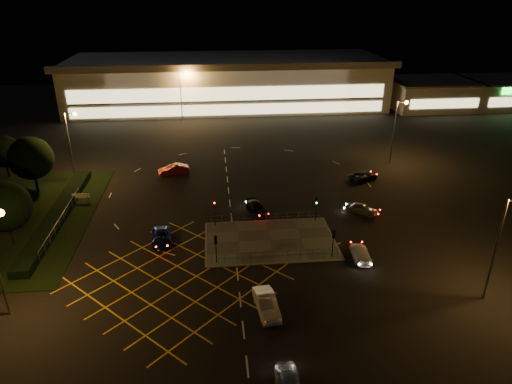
{
  "coord_description": "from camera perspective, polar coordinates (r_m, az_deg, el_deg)",
  "views": [
    {
      "loc": [
        -3.86,
        -45.45,
        26.03
      ],
      "look_at": [
        1.3,
        6.79,
        2.0
      ],
      "focal_mm": 32.0,
      "sensor_mm": 36.0,
      "label": 1
    }
  ],
  "objects": [
    {
      "name": "streetlight_far_left",
      "position": [
        95.63,
        -9.16,
        12.55
      ],
      "size": [
        1.78,
        0.56,
        10.03
      ],
      "color": "slate",
      "rests_on": "ground"
    },
    {
      "name": "car_left_blue",
      "position": [
        51.5,
        -11.75,
        -5.55
      ],
      "size": [
        2.51,
        4.62,
        1.23
      ],
      "primitive_type": "imported",
      "rotation": [
        0.0,
        0.0,
        0.11
      ],
      "color": "#0C1B4C",
      "rests_on": "ground"
    },
    {
      "name": "signal_sw",
      "position": [
        46.01,
        -5.04,
        -6.46
      ],
      "size": [
        0.28,
        0.3,
        3.15
      ],
      "rotation": [
        0.0,
        0.0,
        3.14
      ],
      "color": "black",
      "rests_on": "pedestrian_island"
    },
    {
      "name": "car_circ_red",
      "position": [
        69.29,
        -10.26,
        2.78
      ],
      "size": [
        4.79,
        2.77,
        1.49
      ],
      "primitive_type": "imported",
      "rotation": [
        0.0,
        0.0,
        4.99
      ],
      "color": "maroon",
      "rests_on": "ground"
    },
    {
      "name": "car_far_dkgrey",
      "position": [
        56.72,
        0.12,
        -2.02
      ],
      "size": [
        2.94,
        4.58,
        1.24
      ],
      "primitive_type": "imported",
      "rotation": [
        0.0,
        0.0,
        0.31
      ],
      "color": "black",
      "rests_on": "ground"
    },
    {
      "name": "tree_c",
      "position": [
        67.54,
        -26.31,
        3.8
      ],
      "size": [
        5.76,
        5.76,
        7.84
      ],
      "color": "black",
      "rests_on": "ground"
    },
    {
      "name": "retail_unit_a",
      "position": [
        113.54,
        20.98,
        11.42
      ],
      "size": [
        18.8,
        14.8,
        6.35
      ],
      "color": "beige",
      "rests_on": "ground"
    },
    {
      "name": "grass_verge",
      "position": [
        62.49,
        -27.77,
        -3.03
      ],
      "size": [
        18.0,
        30.0,
        0.08
      ],
      "primitive_type": "cube",
      "color": "black",
      "rests_on": "ground"
    },
    {
      "name": "supermarket",
      "position": [
        109.45,
        -3.62,
        13.64
      ],
      "size": [
        72.0,
        26.5,
        10.5
      ],
      "color": "beige",
      "rests_on": "ground"
    },
    {
      "name": "pedestrian_island",
      "position": [
        50.96,
        1.76,
        -6.06
      ],
      "size": [
        14.0,
        9.0,
        0.12
      ],
      "primitive_type": "cube",
      "color": "#4C4944",
      "rests_on": "ground"
    },
    {
      "name": "ground",
      "position": [
        52.52,
        -0.69,
        -5.12
      ],
      "size": [
        180.0,
        180.0,
        0.0
      ],
      "primitive_type": "plane",
      "color": "black",
      "rests_on": "ground"
    },
    {
      "name": "signal_ne",
      "position": [
        54.33,
        7.55,
        -1.45
      ],
      "size": [
        0.28,
        0.3,
        3.15
      ],
      "color": "black",
      "rests_on": "pedestrian_island"
    },
    {
      "name": "car_right_silver",
      "position": [
        57.9,
        13.1,
        -2.07
      ],
      "size": [
        4.18,
        3.32,
        1.33
      ],
      "primitive_type": "imported",
      "rotation": [
        0.0,
        0.0,
        1.05
      ],
      "color": "#B1B4B8",
      "rests_on": "ground"
    },
    {
      "name": "streetlight_nw",
      "position": [
        69.23,
        -22.07,
        6.45
      ],
      "size": [
        1.78,
        0.56,
        10.03
      ],
      "color": "slate",
      "rests_on": "ground"
    },
    {
      "name": "streetlight_far_right",
      "position": [
        103.28,
        14.24,
        13.0
      ],
      "size": [
        1.78,
        0.56,
        10.03
      ],
      "color": "slate",
      "rests_on": "ground"
    },
    {
      "name": "tree_d",
      "position": [
        75.34,
        -29.01,
        4.47
      ],
      "size": [
        4.68,
        4.68,
        6.37
      ],
      "color": "black",
      "rests_on": "ground"
    },
    {
      "name": "retail_unit_b",
      "position": [
        121.41,
        27.9,
        10.98
      ],
      "size": [
        14.8,
        14.8,
        6.35
      ],
      "color": "beige",
      "rests_on": "ground"
    },
    {
      "name": "streetlight_se",
      "position": [
        44.25,
        28.56,
        -4.77
      ],
      "size": [
        1.78,
        0.56,
        10.03
      ],
      "color": "slate",
      "rests_on": "ground"
    },
    {
      "name": "tree_e",
      "position": [
        54.89,
        -28.88,
        -1.59
      ],
      "size": [
        5.4,
        5.4,
        7.35
      ],
      "color": "black",
      "rests_on": "ground"
    },
    {
      "name": "car_queue_white",
      "position": [
        40.69,
        1.33,
        -13.81
      ],
      "size": [
        2.16,
        4.75,
        1.51
      ],
      "primitive_type": "imported",
      "rotation": [
        0.0,
        0.0,
        0.12
      ],
      "color": "#BBBBBB",
      "rests_on": "ground"
    },
    {
      "name": "signal_nw",
      "position": [
        53.02,
        -5.2,
        -2.02
      ],
      "size": [
        0.28,
        0.3,
        3.15
      ],
      "color": "black",
      "rests_on": "pedestrian_island"
    },
    {
      "name": "hedge",
      "position": [
        60.54,
        -23.49,
        -2.54
      ],
      "size": [
        2.0,
        26.0,
        1.0
      ],
      "primitive_type": "cube",
      "color": "black",
      "rests_on": "ground"
    },
    {
      "name": "car_approach_white",
      "position": [
        48.84,
        12.95,
        -7.47
      ],
      "size": [
        2.1,
        4.38,
        1.23
      ],
      "primitive_type": "imported",
      "rotation": [
        0.0,
        0.0,
        3.05
      ],
      "color": "silver",
      "rests_on": "ground"
    },
    {
      "name": "car_east_grey",
      "position": [
        67.93,
        13.27,
        1.95
      ],
      "size": [
        5.01,
        3.9,
        1.27
      ],
      "primitive_type": "imported",
      "rotation": [
        0.0,
        0.0,
        2.03
      ],
      "color": "black",
      "rests_on": "ground"
    },
    {
      "name": "signal_se",
      "position": [
        47.51,
        9.65,
        -5.66
      ],
      "size": [
        0.28,
        0.3,
        3.15
      ],
      "rotation": [
        0.0,
        0.0,
        3.14
      ],
      "color": "black",
      "rests_on": "pedestrian_island"
    },
    {
      "name": "streetlight_ne",
      "position": [
        73.91,
        17.28,
        8.22
      ],
      "size": [
        1.78,
        0.56,
        10.03
      ],
      "color": "slate",
      "rests_on": "ground"
    }
  ]
}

